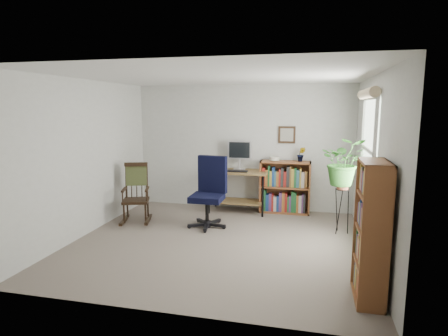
% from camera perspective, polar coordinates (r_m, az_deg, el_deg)
% --- Properties ---
extents(floor, '(4.20, 4.00, 0.00)m').
position_cam_1_polar(floor, '(5.66, -0.93, -11.20)').
color(floor, gray).
rests_on(floor, ground).
extents(ceiling, '(4.20, 4.00, 0.00)m').
position_cam_1_polar(ceiling, '(5.32, -1.00, 13.81)').
color(ceiling, silver).
rests_on(ceiling, ground).
extents(wall_back, '(4.20, 0.00, 2.40)m').
position_cam_1_polar(wall_back, '(7.30, 2.83, 3.12)').
color(wall_back, silver).
rests_on(wall_back, ground).
extents(wall_front, '(4.20, 0.00, 2.40)m').
position_cam_1_polar(wall_front, '(3.48, -8.95, -3.73)').
color(wall_front, silver).
rests_on(wall_front, ground).
extents(wall_left, '(0.00, 4.00, 2.40)m').
position_cam_1_polar(wall_left, '(6.21, -20.14, 1.49)').
color(wall_left, silver).
rests_on(wall_left, ground).
extents(wall_right, '(0.00, 4.00, 2.40)m').
position_cam_1_polar(wall_right, '(5.27, 21.80, 0.11)').
color(wall_right, silver).
rests_on(wall_right, ground).
extents(window, '(0.12, 1.20, 1.50)m').
position_cam_1_polar(window, '(5.53, 21.05, 2.65)').
color(window, white).
rests_on(window, wall_right).
extents(desk, '(1.10, 0.61, 0.79)m').
position_cam_1_polar(desk, '(7.15, 2.14, -3.54)').
color(desk, olive).
rests_on(desk, floor).
extents(monitor, '(0.46, 0.16, 0.56)m').
position_cam_1_polar(monitor, '(7.16, 2.39, 1.98)').
color(monitor, silver).
rests_on(monitor, desk).
extents(keyboard, '(0.40, 0.15, 0.02)m').
position_cam_1_polar(keyboard, '(6.95, 1.97, -0.47)').
color(keyboard, black).
rests_on(keyboard, desk).
extents(office_chair, '(0.74, 0.74, 1.19)m').
position_cam_1_polar(office_chair, '(6.17, -2.63, -3.70)').
color(office_chair, black).
rests_on(office_chair, floor).
extents(rocking_chair, '(0.80, 1.02, 1.04)m').
position_cam_1_polar(rocking_chair, '(6.64, -13.33, -3.67)').
color(rocking_chair, black).
rests_on(rocking_chair, floor).
extents(low_bookshelf, '(0.93, 0.31, 0.99)m').
position_cam_1_polar(low_bookshelf, '(7.13, 9.26, -2.88)').
color(low_bookshelf, brown).
rests_on(low_bookshelf, floor).
extents(tall_bookshelf, '(0.27, 0.64, 1.45)m').
position_cam_1_polar(tall_bookshelf, '(4.14, 21.50, -8.99)').
color(tall_bookshelf, brown).
rests_on(tall_bookshelf, floor).
extents(plant_stand, '(0.30, 0.30, 0.83)m').
position_cam_1_polar(plant_stand, '(6.21, 17.46, -5.75)').
color(plant_stand, black).
rests_on(plant_stand, floor).
extents(spider_plant, '(1.69, 1.88, 1.46)m').
position_cam_1_polar(spider_plant, '(6.03, 17.95, 4.27)').
color(spider_plant, '#2E6A25').
rests_on(spider_plant, plant_stand).
extents(potted_plant_small, '(0.13, 0.24, 0.11)m').
position_cam_1_polar(potted_plant_small, '(7.04, 11.66, 1.41)').
color(potted_plant_small, '#2E6A25').
rests_on(potted_plant_small, low_bookshelf).
extents(framed_picture, '(0.32, 0.04, 0.32)m').
position_cam_1_polar(framed_picture, '(7.15, 9.55, 5.01)').
color(framed_picture, black).
rests_on(framed_picture, wall_back).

